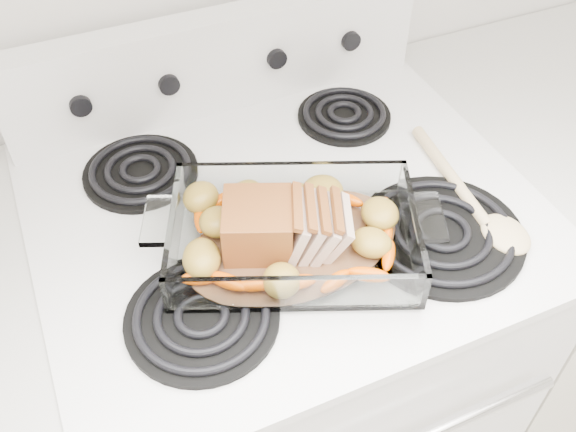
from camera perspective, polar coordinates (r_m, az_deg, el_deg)
name	(u,v)px	position (r m, az deg, el deg)	size (l,w,h in m)	color
electric_range	(285,356)	(1.38, -0.29, -12.36)	(0.78, 0.70, 1.12)	white
counter_right	(538,263)	(1.66, 21.30, -3.91)	(0.58, 0.68, 0.93)	silver
baking_dish	(294,239)	(0.93, 0.50, -2.07)	(0.35, 0.23, 0.07)	white
pork_roast	(277,232)	(0.90, -0.99, -1.40)	(0.18, 0.10, 0.08)	brown
roast_vegetables	(281,219)	(0.95, -0.62, -0.26)	(0.36, 0.19, 0.04)	#FF5B00
wooden_spoon	(480,207)	(1.04, 16.71, 0.75)	(0.07, 0.31, 0.02)	#D7B67D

